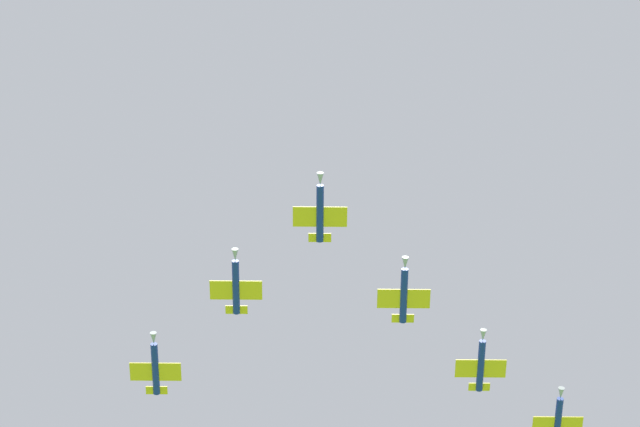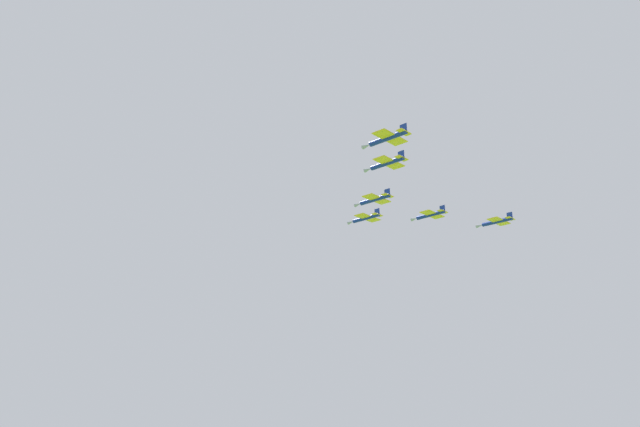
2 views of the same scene
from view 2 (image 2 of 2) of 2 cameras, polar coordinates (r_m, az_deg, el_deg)
jet_lead at (r=195.44m, az=3.98°, el=-0.40°), size 9.19×12.00×2.51m
jet_port_inner at (r=176.88m, az=4.74°, el=1.22°), size 9.19×12.00×2.51m
jet_starboard_inner at (r=198.75m, az=9.55°, el=-0.12°), size 9.19×12.00×2.51m
jet_port_outer at (r=159.52m, az=5.80°, el=4.37°), size 9.19×12.00×2.51m
jet_starboard_outer at (r=202.61m, az=15.09°, el=-0.69°), size 9.19×12.00×2.51m
jet_center_rear at (r=143.38m, az=5.85°, el=6.53°), size 9.19×12.00×2.51m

